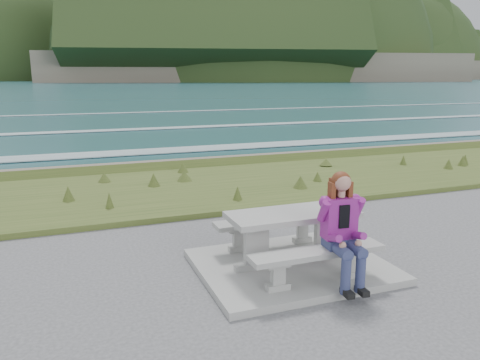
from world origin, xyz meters
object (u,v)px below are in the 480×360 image
object	(u,v)px
picnic_table	(292,223)
bench_seaward	(271,225)
seated_woman	(344,245)
bench_landward	(317,257)

from	to	relation	value
picnic_table	bench_seaward	world-z (taller)	picnic_table
seated_woman	bench_seaward	bearing A→B (deg)	105.92
bench_seaward	picnic_table	bearing A→B (deg)	-90.00
picnic_table	seated_woman	xyz separation A→B (m)	(0.30, -0.84, -0.06)
picnic_table	bench_landward	bearing A→B (deg)	-90.00
bench_landward	seated_woman	distance (m)	0.37
bench_seaward	seated_woman	size ratio (longest dim) A/B	1.26
bench_seaward	seated_woman	world-z (taller)	seated_woman
bench_landward	picnic_table	bearing A→B (deg)	90.00
bench_landward	bench_seaward	bearing A→B (deg)	90.00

